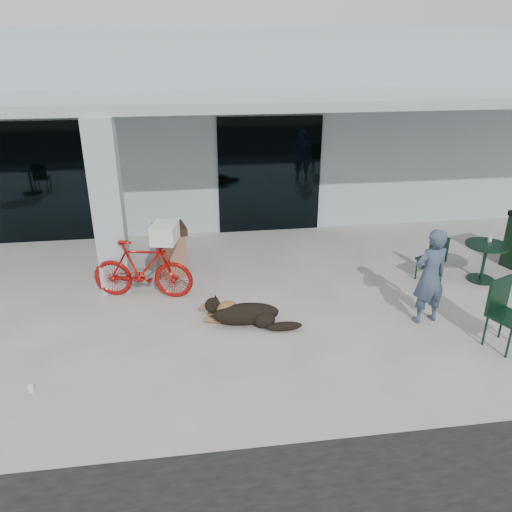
{
  "coord_description": "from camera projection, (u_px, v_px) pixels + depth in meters",
  "views": [
    {
      "loc": [
        -0.11,
        -6.27,
        4.26
      ],
      "look_at": [
        0.94,
        1.15,
        1.0
      ],
      "focal_mm": 35.0,
      "sensor_mm": 36.0,
      "label": 1
    }
  ],
  "objects": [
    {
      "name": "ground",
      "position": [
        204.0,
        352.0,
        7.41
      ],
      "size": [
        80.0,
        80.0,
        0.0
      ],
      "primitive_type": "plane",
      "color": "beige",
      "rests_on": "ground"
    },
    {
      "name": "storefront_glass_right",
      "position": [
        270.0,
        175.0,
        11.62
      ],
      "size": [
        2.4,
        0.06,
        2.7
      ],
      "primitive_type": "cube",
      "color": "black",
      "rests_on": "ground"
    },
    {
      "name": "building",
      "position": [
        188.0,
        116.0,
        14.23
      ],
      "size": [
        22.0,
        7.0,
        4.5
      ],
      "primitive_type": "cube",
      "color": "#A6B5BB",
      "rests_on": "ground"
    },
    {
      "name": "bicycle",
      "position": [
        142.0,
        269.0,
        8.8
      ],
      "size": [
        1.86,
        0.87,
        1.08
      ],
      "primitive_type": "imported",
      "rotation": [
        0.0,
        0.0,
        1.36
      ],
      "color": "#A3100D",
      "rests_on": "ground"
    },
    {
      "name": "column",
      "position": [
        108.0,
        208.0,
        8.69
      ],
      "size": [
        0.5,
        0.5,
        3.12
      ],
      "primitive_type": "cube",
      "color": "#A6B5BB",
      "rests_on": "ground"
    },
    {
      "name": "storefront_glass_left",
      "position": [
        46.0,
        183.0,
        10.98
      ],
      "size": [
        2.8,
        0.06,
        2.7
      ],
      "primitive_type": "cube",
      "color": "black",
      "rests_on": "ground"
    },
    {
      "name": "cafe_table_far",
      "position": [
        484.0,
        262.0,
        9.48
      ],
      "size": [
        0.95,
        0.95,
        0.74
      ],
      "primitive_type": null,
      "rotation": [
        0.0,
        0.0,
        0.24
      ],
      "color": "black",
      "rests_on": "ground"
    },
    {
      "name": "overhang",
      "position": [
        189.0,
        100.0,
        9.4
      ],
      "size": [
        22.0,
        2.8,
        0.18
      ],
      "primitive_type": "cube",
      "color": "#A6B5BB",
      "rests_on": "column"
    },
    {
      "name": "laundry_basket",
      "position": [
        165.0,
        233.0,
        8.49
      ],
      "size": [
        0.51,
        0.61,
        0.32
      ],
      "primitive_type": "cube",
      "rotation": [
        0.0,
        0.0,
        1.36
      ],
      "color": "white",
      "rests_on": "bicycle"
    },
    {
      "name": "trash_receptacle",
      "position": [
        171.0,
        250.0,
        9.69
      ],
      "size": [
        0.69,
        0.69,
        1.0
      ],
      "primitive_type": null,
      "rotation": [
        0.0,
        0.0,
        0.2
      ],
      "color": "#8B6348",
      "rests_on": "ground"
    },
    {
      "name": "cafe_chair_far_b",
      "position": [
        431.0,
        259.0,
        9.43
      ],
      "size": [
        0.57,
        0.55,
        0.9
      ],
      "primitive_type": null,
      "rotation": [
        0.0,
        0.0,
        -1.15
      ],
      "color": "black",
      "rests_on": "ground"
    },
    {
      "name": "person",
      "position": [
        430.0,
        277.0,
        7.92
      ],
      "size": [
        0.65,
        0.49,
        1.61
      ],
      "primitive_type": "imported",
      "rotation": [
        0.0,
        0.0,
        3.33
      ],
      "color": "#3C4D65",
      "rests_on": "ground"
    },
    {
      "name": "cup_on_table",
      "position": [
        490.0,
        239.0,
        9.44
      ],
      "size": [
        0.09,
        0.09,
        0.1
      ],
      "primitive_type": "cylinder",
      "rotation": [
        0.0,
        0.0,
        0.24
      ],
      "color": "white",
      "rests_on": "cafe_table_far"
    },
    {
      "name": "cup_near_dog",
      "position": [
        31.0,
        388.0,
        6.56
      ],
      "size": [
        0.09,
        0.09,
        0.1
      ],
      "primitive_type": "cylinder",
      "rotation": [
        0.0,
        0.0,
        -0.21
      ],
      "color": "white",
      "rests_on": "ground"
    },
    {
      "name": "dog",
      "position": [
        246.0,
        313.0,
        8.06
      ],
      "size": [
        1.31,
        0.81,
        0.41
      ],
      "primitive_type": null,
      "rotation": [
        0.0,
        0.0,
        -0.35
      ],
      "color": "black",
      "rests_on": "ground"
    },
    {
      "name": "cafe_chair_far_a",
      "position": [
        509.0,
        316.0,
        7.31
      ],
      "size": [
        0.65,
        0.67,
        1.07
      ],
      "primitive_type": null,
      "rotation": [
        0.0,
        0.0,
        0.4
      ],
      "color": "black",
      "rests_on": "ground"
    }
  ]
}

